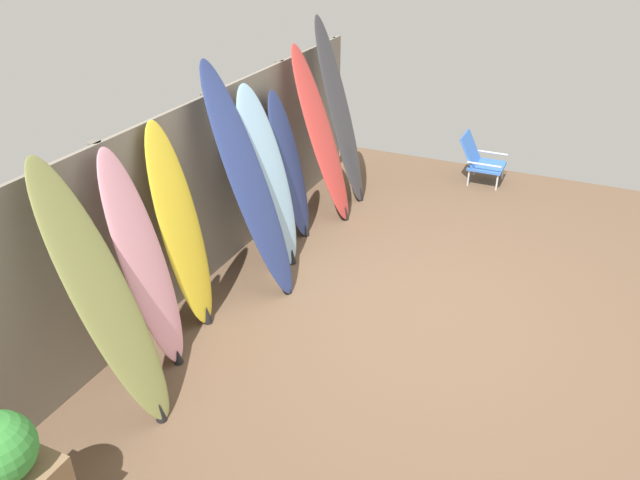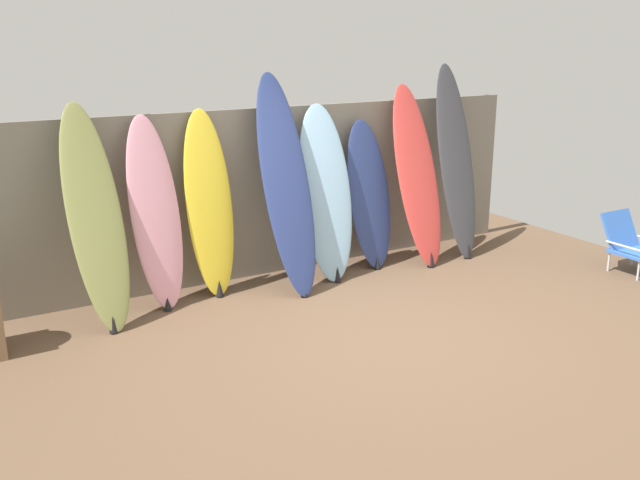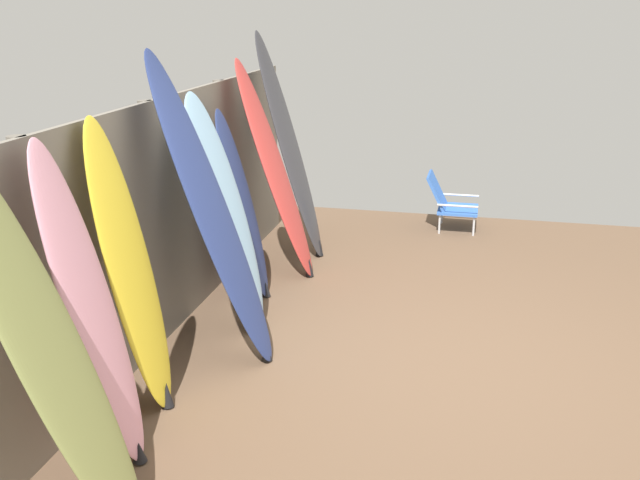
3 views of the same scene
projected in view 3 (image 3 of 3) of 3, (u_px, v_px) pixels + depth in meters
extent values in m
plane|color=brown|center=(427.00, 363.00, 5.08)|extent=(7.68, 7.68, 0.00)
cube|color=gray|center=(159.00, 225.00, 5.22)|extent=(6.08, 0.04, 1.80)
cylinder|color=#6C655B|center=(38.00, 299.00, 3.89)|extent=(0.10, 0.10, 1.80)
cylinder|color=#6C655B|center=(154.00, 224.00, 5.23)|extent=(0.10, 0.10, 1.80)
cylinder|color=#6C655B|center=(223.00, 179.00, 6.56)|extent=(0.10, 0.10, 1.80)
cylinder|color=#6C655B|center=(268.00, 150.00, 7.89)|extent=(0.10, 0.10, 1.80)
ellipsoid|color=olive|center=(49.00, 350.00, 3.14)|extent=(0.54, 0.82, 1.97)
ellipsoid|color=pink|center=(90.00, 309.00, 3.74)|extent=(0.54, 0.54, 1.83)
cone|color=black|center=(139.00, 452.00, 3.96)|extent=(0.08, 0.08, 0.12)
ellipsoid|color=yellow|center=(130.00, 269.00, 4.27)|extent=(0.48, 0.42, 1.85)
cone|color=black|center=(167.00, 395.00, 4.50)|extent=(0.08, 0.08, 0.16)
ellipsoid|color=navy|center=(212.00, 212.00, 4.85)|extent=(0.52, 0.87, 2.18)
cone|color=black|center=(267.00, 353.00, 5.09)|extent=(0.08, 0.08, 0.11)
ellipsoid|color=#8CB7D6|center=(226.00, 214.00, 5.40)|extent=(0.64, 0.65, 1.84)
cone|color=black|center=(260.00, 317.00, 5.61)|extent=(0.08, 0.08, 0.16)
ellipsoid|color=navy|center=(243.00, 206.00, 6.01)|extent=(0.59, 0.49, 1.64)
cone|color=black|center=(266.00, 289.00, 6.21)|extent=(0.08, 0.08, 0.13)
ellipsoid|color=#D13D38|center=(275.00, 171.00, 6.45)|extent=(0.53, 0.74, 2.00)
cone|color=black|center=(309.00, 267.00, 6.67)|extent=(0.08, 0.08, 0.17)
ellipsoid|color=#38383D|center=(290.00, 147.00, 6.96)|extent=(0.51, 0.74, 2.21)
cone|color=black|center=(319.00, 247.00, 7.21)|extent=(0.08, 0.08, 0.17)
cylinder|color=silver|center=(474.00, 226.00, 7.84)|extent=(0.02, 0.02, 0.22)
cylinder|color=silver|center=(475.00, 216.00, 8.22)|extent=(0.02, 0.02, 0.22)
cylinder|color=silver|center=(439.00, 224.00, 7.92)|extent=(0.02, 0.02, 0.22)
cylinder|color=silver|center=(442.00, 214.00, 8.30)|extent=(0.02, 0.02, 0.22)
cube|color=blue|center=(458.00, 209.00, 8.03)|extent=(0.48, 0.44, 0.03)
cube|color=blue|center=(437.00, 192.00, 8.02)|extent=(0.46, 0.23, 0.41)
cylinder|color=silver|center=(458.00, 206.00, 7.78)|extent=(0.02, 0.44, 0.02)
cylinder|color=silver|center=(459.00, 195.00, 8.22)|extent=(0.02, 0.44, 0.02)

